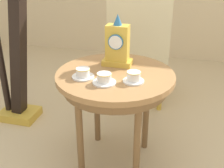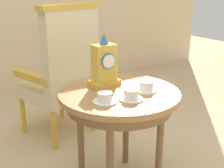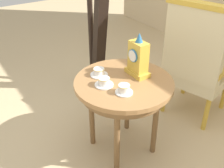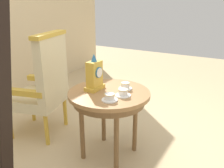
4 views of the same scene
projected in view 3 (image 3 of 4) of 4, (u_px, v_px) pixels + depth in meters
name	position (u px, v px, depth m)	size (l,w,h in m)	color
ground_plane	(120.00, 144.00, 2.38)	(10.00, 10.00, 0.00)	tan
side_table	(124.00, 89.00, 2.05)	(0.74, 0.74, 0.66)	#9E7042
teacup_left	(99.00, 72.00, 2.06)	(0.13, 0.13, 0.06)	white
teacup_right	(104.00, 82.00, 1.94)	(0.14, 0.14, 0.06)	white
teacup_center	(124.00, 89.00, 1.85)	(0.12, 0.12, 0.06)	white
mantel_clock	(138.00, 59.00, 2.02)	(0.19, 0.11, 0.34)	gold
armchair	(197.00, 61.00, 2.44)	(0.67, 0.66, 1.14)	beige
harp	(97.00, 32.00, 2.79)	(0.40, 0.24, 1.72)	gold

